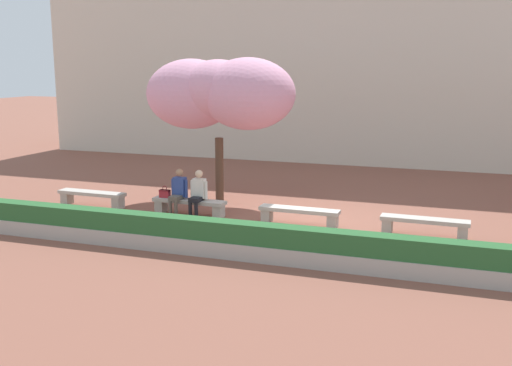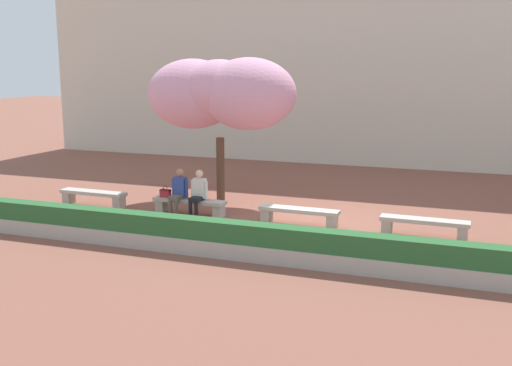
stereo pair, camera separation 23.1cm
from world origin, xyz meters
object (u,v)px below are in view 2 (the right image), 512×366
person_seated_left (179,190)px  handbag (165,193)px  stone_bench_near_west (190,204)px  stone_bench_west_end (93,195)px  person_seated_right (198,192)px  stone_bench_near_east (424,224)px  stone_bench_center (299,213)px  cherry_tree_main (220,93)px

person_seated_left → handbag: person_seated_left is taller
stone_bench_near_west → handbag: handbag is taller
stone_bench_west_end → person_seated_right: (3.47, -0.05, 0.39)m
stone_bench_near_east → person_seated_left: (-6.65, -0.05, 0.39)m
stone_bench_near_west → stone_bench_center: same height
stone_bench_center → person_seated_left: bearing=-179.1°
person_seated_left → stone_bench_center: bearing=0.9°
stone_bench_west_end → stone_bench_center: (6.35, 0.00, 0.00)m
stone_bench_center → person_seated_left: (-3.48, -0.05, 0.39)m
stone_bench_near_west → handbag: size_ratio=6.30×
person_seated_right → cherry_tree_main: bearing=94.1°
person_seated_right → cherry_tree_main: 3.26m
stone_bench_near_east → handbag: size_ratio=6.30×
person_seated_left → handbag: bearing=174.5°
stone_bench_near_east → person_seated_right: size_ratio=1.66×
stone_bench_west_end → person_seated_left: bearing=-1.1°
stone_bench_center → handbag: (-3.92, -0.01, 0.27)m
person_seated_left → person_seated_right: size_ratio=1.00×
handbag → cherry_tree_main: bearing=64.7°
stone_bench_near_west → person_seated_right: bearing=-10.3°
stone_bench_near_east → cherry_tree_main: bearing=163.0°
stone_bench_west_end → stone_bench_center: 6.35m
stone_bench_west_end → stone_bench_near_west: bearing=0.0°
stone_bench_near_east → cherry_tree_main: (-6.19, 1.90, 2.99)m
stone_bench_near_west → person_seated_right: person_seated_right is taller
stone_bench_west_end → stone_bench_center: size_ratio=1.00×
stone_bench_near_east → person_seated_left: person_seated_left is taller
person_seated_left → stone_bench_near_west: bearing=10.0°
stone_bench_center → stone_bench_near_east: size_ratio=1.00×
handbag → stone_bench_center: bearing=0.2°
stone_bench_west_end → cherry_tree_main: bearing=29.7°
person_seated_left → handbag: (-0.45, 0.04, -0.12)m
stone_bench_near_west → person_seated_left: (-0.30, -0.05, 0.39)m
person_seated_left → cherry_tree_main: 3.28m
handbag → stone_bench_west_end: bearing=179.7°
handbag → cherry_tree_main: (0.90, 1.91, 2.72)m
stone_bench_center → stone_bench_near_west: bearing=180.0°
stone_bench_near_west → handbag: (-0.75, -0.01, 0.27)m
person_seated_left → person_seated_right: (0.60, -0.00, 0.00)m
handbag → cherry_tree_main: size_ratio=0.07×
person_seated_right → stone_bench_near_west: bearing=169.7°
person_seated_right → stone_bench_west_end: bearing=179.1°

